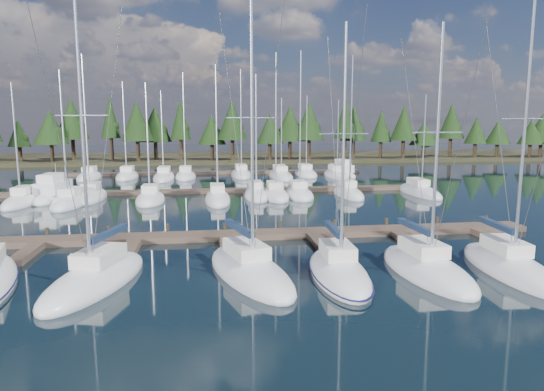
{
  "coord_description": "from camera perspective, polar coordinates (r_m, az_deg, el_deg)",
  "views": [
    {
      "loc": [
        -1.31,
        -14.83,
        8.03
      ],
      "look_at": [
        3.81,
        22.0,
        2.32
      ],
      "focal_mm": 32.0,
      "sensor_mm": 36.0,
      "label": 1
    }
  ],
  "objects": [
    {
      "name": "front_sailboat_3",
      "position": [
        25.72,
        -2.69,
        -8.81
      ],
      "size": [
        5.43,
        9.89,
        14.9
      ],
      "color": "silver",
      "rests_on": "ground"
    },
    {
      "name": "far_shore",
      "position": [
        105.12,
        -7.21,
        4.45
      ],
      "size": [
        220.0,
        30.0,
        0.6
      ],
      "primitive_type": "cube",
      "color": "#302D1A",
      "rests_on": "ground"
    },
    {
      "name": "front_sailboat_5",
      "position": [
        27.29,
        17.67,
        -8.19
      ],
      "size": [
        3.43,
        8.79,
        13.58
      ],
      "color": "silver",
      "rests_on": "ground"
    },
    {
      "name": "back_sailboat_rows",
      "position": [
        60.43,
        -6.11,
        1.3
      ],
      "size": [
        43.97,
        31.95,
        16.18
      ],
      "color": "silver",
      "rests_on": "ground"
    },
    {
      "name": "front_sailboat_2",
      "position": [
        25.94,
        -19.98,
        -9.17
      ],
      "size": [
        5.41,
        9.46,
        15.07
      ],
      "color": "silver",
      "rests_on": "ground"
    },
    {
      "name": "back_docks",
      "position": [
        64.9,
        -6.71,
        1.74
      ],
      "size": [
        50.0,
        21.8,
        0.4
      ],
      "color": "brown",
      "rests_on": "ground"
    },
    {
      "name": "ground",
      "position": [
        45.56,
        -6.15,
        -1.47
      ],
      "size": [
        260.0,
        260.0,
        0.0
      ],
      "primitive_type": "plane",
      "color": "black",
      "rests_on": "ground"
    },
    {
      "name": "tree_line",
      "position": [
        95.13,
        -9.77,
        8.16
      ],
      "size": [
        185.81,
        11.73,
        13.41
      ],
      "color": "black",
      "rests_on": "far_shore"
    },
    {
      "name": "motor_yacht_right",
      "position": [
        72.73,
        8.22,
        2.67
      ],
      "size": [
        3.66,
        8.41,
        4.06
      ],
      "color": "silver",
      "rests_on": "ground"
    },
    {
      "name": "front_sailboat_4",
      "position": [
        25.72,
        7.85,
        -8.88
      ],
      "size": [
        3.21,
        8.45,
        13.49
      ],
      "color": "silver",
      "rests_on": "ground"
    },
    {
      "name": "front_sailboat_6",
      "position": [
        29.27,
        26.06,
        -7.51
      ],
      "size": [
        3.41,
        9.25,
        14.8
      ],
      "color": "silver",
      "rests_on": "ground"
    },
    {
      "name": "main_dock",
      "position": [
        33.15,
        -5.45,
        -4.97
      ],
      "size": [
        44.0,
        6.13,
        0.9
      ],
      "color": "brown",
      "rests_on": "ground"
    },
    {
      "name": "motor_yacht_left",
      "position": [
        55.1,
        -24.3,
        0.09
      ],
      "size": [
        3.78,
        9.15,
        4.46
      ],
      "color": "silver",
      "rests_on": "ground"
    }
  ]
}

